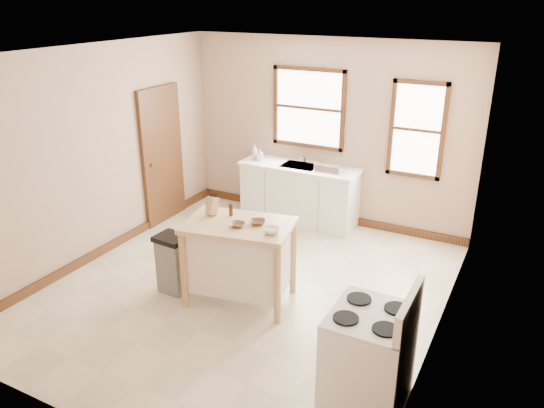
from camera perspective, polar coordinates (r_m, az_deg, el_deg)
The scene contains 23 objects.
floor at distance 6.59m, azimuth -2.90°, elevation -9.09°, with size 5.00×5.00×0.00m, color beige.
ceiling at distance 5.68m, azimuth -3.45°, elevation 15.92°, with size 5.00×5.00×0.00m, color white.
wall_back at distance 8.15m, azimuth 5.90°, elevation 7.64°, with size 4.50×0.04×2.80m, color tan.
wall_left at distance 7.35m, azimuth -18.50°, elevation 5.05°, with size 0.04×5.00×2.80m, color tan.
wall_right at distance 5.28m, azimuth 18.39°, elevation -1.40°, with size 0.04×5.00×2.80m, color tan.
window_main at distance 8.16m, azimuth 3.96°, elevation 10.25°, with size 1.17×0.06×1.22m, color #351B0E, non-canonical shape.
window_side at distance 7.70m, azimuth 15.33°, elevation 7.68°, with size 0.77×0.06×1.37m, color #351B0E, non-canonical shape.
door_left at distance 8.33m, azimuth -11.71°, elevation 5.12°, with size 0.06×0.90×2.10m, color #351B0E.
baseboard_back at distance 8.55m, azimuth 5.48°, elevation -1.15°, with size 4.50×0.04×0.12m, color #351B0E.
baseboard_left at distance 7.80m, azimuth -17.18°, elevation -4.43°, with size 0.04×5.00×0.12m, color #351B0E.
sink_counter at distance 8.28m, azimuth 2.95°, elevation 1.13°, with size 1.86×0.62×0.92m, color white, non-canonical shape.
faucet at distance 8.25m, azimuth 3.55°, elevation 5.23°, with size 0.03×0.03×0.22m, color silver.
soap_bottle_a at distance 8.39m, azimuth -1.88°, elevation 5.60°, with size 0.09×0.09×0.23m, color #B2B2B2.
soap_bottle_b at distance 8.33m, azimuth -1.31°, elevation 5.30°, with size 0.08×0.09×0.18m, color #B2B2B2.
dish_rack at distance 7.87m, azimuth 6.26°, elevation 3.87°, with size 0.41×0.31×0.10m, color silver, non-canonical shape.
kitchen_island at distance 6.14m, azimuth -3.49°, elevation -6.27°, with size 1.20×0.76×0.98m, color #D6B37E, non-canonical shape.
knife_block at distance 6.14m, azimuth -6.47°, elevation -0.29°, with size 0.10×0.10×0.20m, color tan, non-canonical shape.
pepper_grinder at distance 6.10m, azimuth -4.45°, elevation -0.61°, with size 0.04×0.04×0.15m, color #3F1E11.
bowl_a at distance 5.84m, azimuth -3.74°, elevation -2.24°, with size 0.17×0.17×0.04m, color brown.
bowl_b at distance 5.89m, azimuth -1.55°, elevation -1.97°, with size 0.18×0.18×0.04m, color brown.
bowl_c at distance 5.67m, azimuth -0.05°, elevation -2.87°, with size 0.18×0.18×0.06m, color white.
trash_bin at distance 6.48m, azimuth -10.54°, elevation -6.31°, with size 0.37×0.32×0.73m, color slate, non-canonical shape.
gas_stove at distance 4.74m, azimuth 10.39°, elevation -14.77°, with size 0.72×0.73×1.17m, color white, non-canonical shape.
Camera 1 is at (2.91, -4.85, 3.38)m, focal length 35.00 mm.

